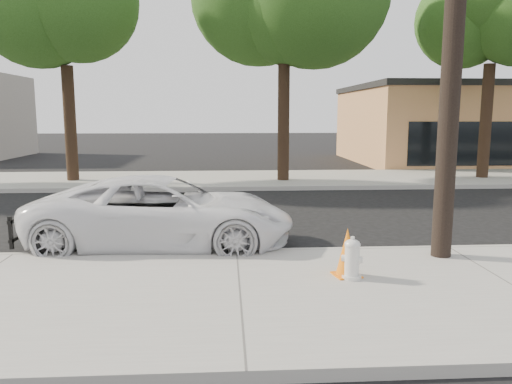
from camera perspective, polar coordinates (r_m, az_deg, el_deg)
ground at (r=11.34m, az=-2.47°, el=-4.52°), size 120.00×120.00×0.00m
near_sidewalk at (r=7.20m, az=-1.86°, el=-11.89°), size 90.00×4.40×0.15m
far_sidewalk at (r=19.69m, az=-2.91°, el=1.43°), size 90.00×5.00×0.15m
curb_near at (r=9.29m, az=-2.24°, el=-7.07°), size 90.00×0.12×0.16m
tree_b at (r=20.21m, az=-20.69°, el=18.38°), size 4.34×4.20×8.45m
tree_d at (r=21.95m, az=26.15°, el=17.82°), size 4.50×4.35×8.75m
police_cruiser at (r=10.02m, az=-10.53°, el=-2.28°), size 5.24×2.63×1.42m
fire_hydrant at (r=7.76m, az=10.91°, el=-7.60°), size 0.33×0.30×0.61m
traffic_cone at (r=7.86m, az=10.37°, el=-6.85°), size 0.46×0.46×0.75m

